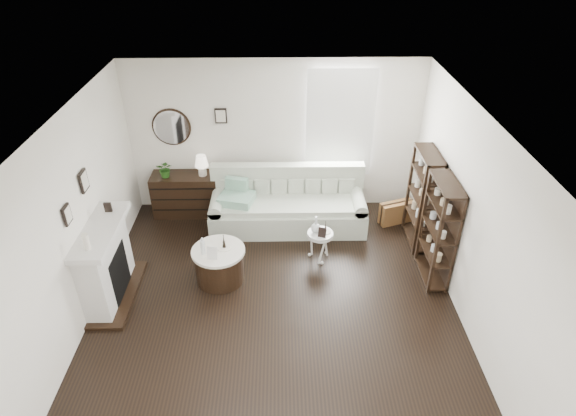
{
  "coord_description": "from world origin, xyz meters",
  "views": [
    {
      "loc": [
        0.09,
        -4.91,
        4.74
      ],
      "look_at": [
        0.19,
        0.8,
        1.13
      ],
      "focal_mm": 30.0,
      "sensor_mm": 36.0,
      "label": 1
    }
  ],
  "objects_px": {
    "sofa": "(288,207)",
    "pedestal_table": "(320,235)",
    "drum_table": "(219,264)",
    "dresser": "(186,194)"
  },
  "relations": [
    {
      "from": "sofa",
      "to": "pedestal_table",
      "type": "bearing_deg",
      "value": -63.96
    },
    {
      "from": "drum_table",
      "to": "pedestal_table",
      "type": "height_order",
      "value": "drum_table"
    },
    {
      "from": "dresser",
      "to": "pedestal_table",
      "type": "height_order",
      "value": "dresser"
    },
    {
      "from": "dresser",
      "to": "drum_table",
      "type": "distance_m",
      "value": 2.01
    },
    {
      "from": "sofa",
      "to": "pedestal_table",
      "type": "relative_size",
      "value": 5.35
    },
    {
      "from": "dresser",
      "to": "pedestal_table",
      "type": "xyz_separation_m",
      "value": [
        2.28,
        -1.38,
        0.07
      ]
    },
    {
      "from": "dresser",
      "to": "pedestal_table",
      "type": "bearing_deg",
      "value": -31.06
    },
    {
      "from": "sofa",
      "to": "drum_table",
      "type": "xyz_separation_m",
      "value": [
        -1.03,
        -1.46,
        -0.06
      ]
    },
    {
      "from": "sofa",
      "to": "drum_table",
      "type": "relative_size",
      "value": 3.38
    },
    {
      "from": "dresser",
      "to": "pedestal_table",
      "type": "relative_size",
      "value": 2.34
    }
  ]
}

